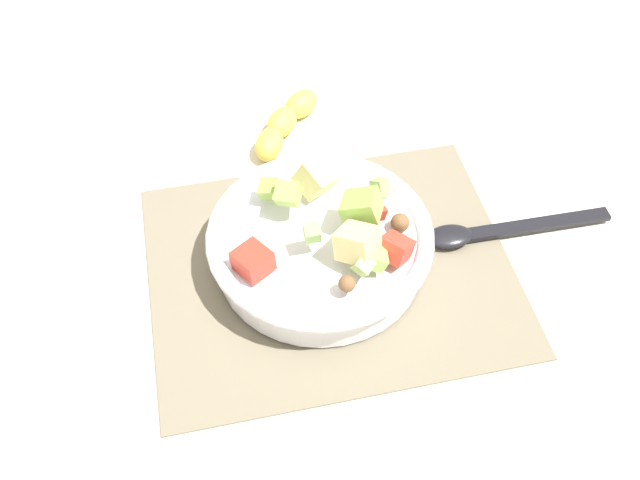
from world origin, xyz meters
The scene contains 5 objects.
ground_plane centered at (0.00, 0.00, 0.00)m, with size 2.40×2.40×0.00m, color silver.
placemat centered at (0.00, 0.00, 0.00)m, with size 0.42×0.34×0.01m, color #756B56.
salad_bowl centered at (0.01, -0.01, 0.04)m, with size 0.26×0.26×0.11m.
serving_spoon centered at (-0.20, -0.01, 0.01)m, with size 0.23×0.04×0.01m.
banana_whole centered at (0.01, -0.25, 0.02)m, with size 0.12×0.14×0.04m.
Camera 1 is at (0.12, 0.51, 0.69)m, focal length 40.88 mm.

